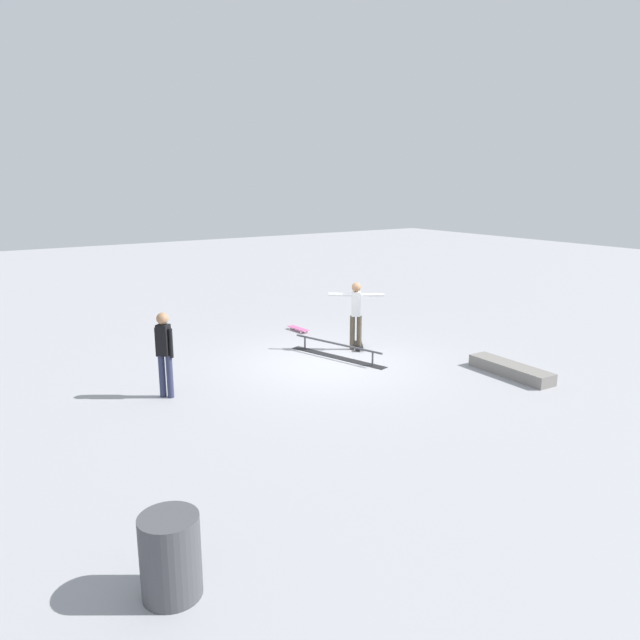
# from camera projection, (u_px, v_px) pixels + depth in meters

# --- Properties ---
(ground_plane) EXTENTS (60.00, 60.00, 0.00)m
(ground_plane) POSITION_uv_depth(u_px,v_px,m) (325.00, 364.00, 13.85)
(ground_plane) COLOR #9E9EA3
(grind_rail) EXTENTS (2.73, 1.01, 0.37)m
(grind_rail) POSITION_uv_depth(u_px,v_px,m) (337.00, 351.00, 14.32)
(grind_rail) COLOR black
(grind_rail) RESTS_ON ground_plane
(skate_ledge) EXTENTS (2.04, 0.57, 0.26)m
(skate_ledge) POSITION_uv_depth(u_px,v_px,m) (511.00, 370.00, 13.02)
(skate_ledge) COLOR gray
(skate_ledge) RESTS_ON ground_plane
(skater_main) EXTENTS (0.91, 1.15, 1.72)m
(skater_main) POSITION_uv_depth(u_px,v_px,m) (356.00, 311.00, 14.83)
(skater_main) COLOR brown
(skater_main) RESTS_ON ground_plane
(skateboard_main) EXTENTS (0.78, 0.61, 0.09)m
(skateboard_main) POSITION_uv_depth(u_px,v_px,m) (359.00, 345.00, 15.17)
(skateboard_main) COLOR black
(skateboard_main) RESTS_ON ground_plane
(bystander_black_shirt) EXTENTS (0.35, 0.30, 1.71)m
(bystander_black_shirt) POSITION_uv_depth(u_px,v_px,m) (164.00, 350.00, 11.51)
(bystander_black_shirt) COLOR #2D3351
(bystander_black_shirt) RESTS_ON ground_plane
(loose_skateboard_pink) EXTENTS (0.81, 0.31, 0.09)m
(loose_skateboard_pink) POSITION_uv_depth(u_px,v_px,m) (298.00, 329.00, 16.88)
(loose_skateboard_pink) COLOR #E05993
(loose_skateboard_pink) RESTS_ON ground_plane
(trash_bin) EXTENTS (0.62, 0.62, 0.89)m
(trash_bin) POSITION_uv_depth(u_px,v_px,m) (171.00, 556.00, 6.03)
(trash_bin) COLOR #47474C
(trash_bin) RESTS_ON ground_plane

